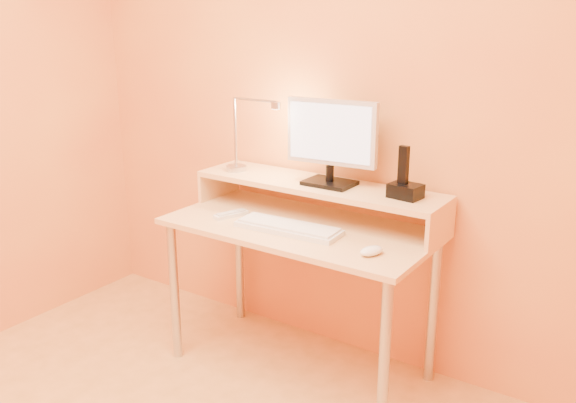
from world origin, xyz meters
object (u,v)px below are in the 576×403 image
Objects in this scene: remote_control at (231,215)px; monitor_panel at (332,132)px; keyboard at (288,228)px; mouse at (371,251)px; phone_dock at (405,191)px; lamp_base at (236,168)px.

monitor_panel is at bearing 51.69° from remote_control.
mouse reaches higher than keyboard.
phone_dock is at bearing -6.81° from monitor_panel.
lamp_base is 0.77× the size of phone_dock.
mouse is (0.42, -0.05, 0.01)m from keyboard.
monitor_panel is 0.60m from remote_control.
mouse is (0.36, -0.31, -0.38)m from monitor_panel.
mouse is at bearing 14.95° from remote_control.
lamp_base is 0.88m from phone_dock.
phone_dock is 0.81m from remote_control.
lamp_base is at bearing -171.14° from phone_dock.
monitor_panel is at bearing 161.73° from mouse.
remote_control is (-0.39, -0.24, -0.39)m from monitor_panel.
monitor_panel is 0.47m from keyboard.
keyboard is 0.33m from remote_control.
monitor_panel is at bearing -174.65° from phone_dock.
phone_dock is 0.28× the size of keyboard.
keyboard is 0.43m from mouse.
lamp_base reaches higher than keyboard.
lamp_base reaches higher than mouse.
monitor_panel is 0.90× the size of keyboard.
monitor_panel reaches higher than lamp_base.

